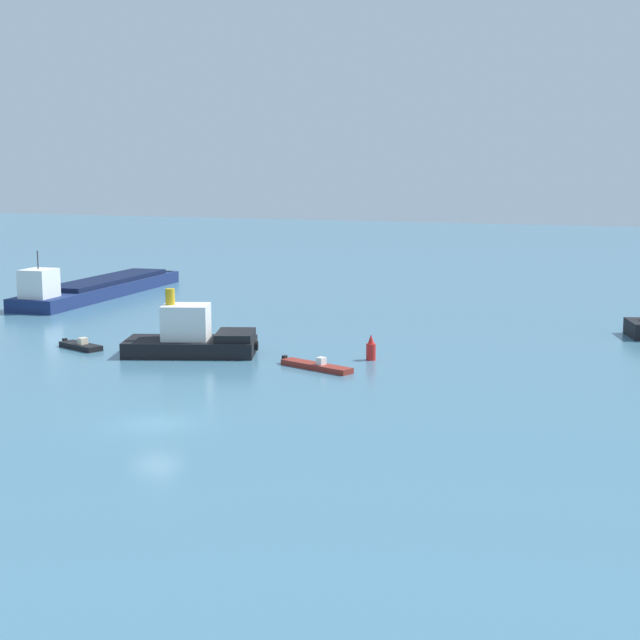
% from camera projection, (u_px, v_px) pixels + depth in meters
% --- Properties ---
extents(ground_plane, '(400.00, 400.00, 0.00)m').
position_uv_depth(ground_plane, '(157.00, 423.00, 51.12)').
color(ground_plane, teal).
extents(small_motorboat, '(5.99, 2.91, 0.88)m').
position_uv_depth(small_motorboat, '(316.00, 366.00, 65.08)').
color(small_motorboat, maroon).
rests_on(small_motorboat, ground).
extents(tugboat, '(10.58, 7.51, 4.97)m').
position_uv_depth(tugboat, '(193.00, 338.00, 70.04)').
color(tugboat, black).
rests_on(tugboat, ground).
extents(cargo_barge, '(8.09, 28.88, 5.95)m').
position_uv_depth(cargo_barge, '(99.00, 287.00, 102.49)').
color(cargo_barge, navy).
rests_on(cargo_barge, ground).
extents(fishing_skiff, '(4.39, 2.59, 0.91)m').
position_uv_depth(fishing_skiff, '(81.00, 346.00, 72.45)').
color(fishing_skiff, black).
rests_on(fishing_skiff, ground).
extents(channel_buoy_red, '(0.70, 0.70, 1.90)m').
position_uv_depth(channel_buoy_red, '(371.00, 349.00, 68.08)').
color(channel_buoy_red, red).
rests_on(channel_buoy_red, ground).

